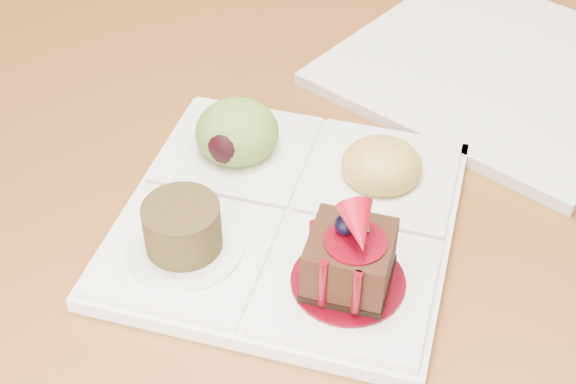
% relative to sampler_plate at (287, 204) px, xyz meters
% --- Properties ---
extents(ground, '(6.00, 6.00, 0.00)m').
position_rel_sampler_plate_xyz_m(ground, '(0.07, 0.56, -0.77)').
color(ground, '#573018').
extents(sampler_plate, '(0.27, 0.27, 0.10)m').
position_rel_sampler_plate_xyz_m(sampler_plate, '(0.00, 0.00, 0.00)').
color(sampler_plate, white).
rests_on(sampler_plate, dining_table).
extents(second_plate, '(0.36, 0.36, 0.01)m').
position_rel_sampler_plate_xyz_m(second_plate, '(0.12, 0.26, -0.01)').
color(second_plate, white).
rests_on(second_plate, dining_table).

